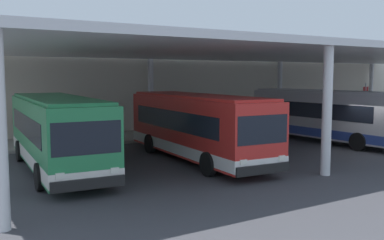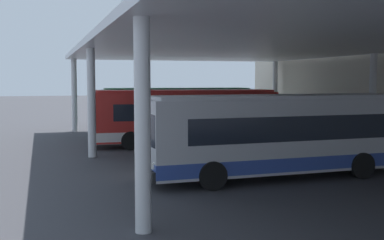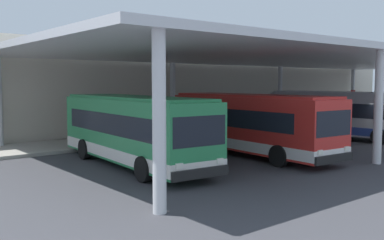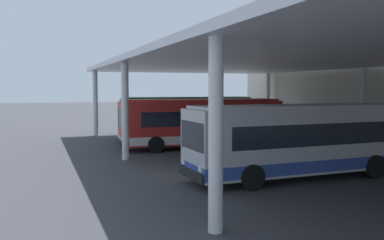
{
  "view_description": "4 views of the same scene",
  "coord_description": "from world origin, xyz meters",
  "views": [
    {
      "loc": [
        -20.2,
        -14.74,
        4.08
      ],
      "look_at": [
        -9.17,
        3.06,
        1.96
      ],
      "focal_mm": 41.19,
      "sensor_mm": 36.0,
      "label": 1
    },
    {
      "loc": [
        17.82,
        -4.85,
        3.75
      ],
      "look_at": [
        -8.47,
        3.28,
        1.48
      ],
      "focal_mm": 45.94,
      "sensor_mm": 36.0,
      "label": 2
    },
    {
      "loc": [
        -25.56,
        -12.69,
        3.77
      ],
      "look_at": [
        -11.62,
        4.5,
        1.88
      ],
      "focal_mm": 40.78,
      "sensor_mm": 36.0,
      "label": 3
    },
    {
      "loc": [
        16.45,
        -6.95,
        3.9
      ],
      "look_at": [
        -10.41,
        2.9,
        1.72
      ],
      "focal_mm": 39.56,
      "sensor_mm": 36.0,
      "label": 4
    }
  ],
  "objects": [
    {
      "name": "station_building_facade",
      "position": [
        0.0,
        15.0,
        3.33
      ],
      "size": [
        48.0,
        1.6,
        6.67
      ],
      "primitive_type": "cube",
      "color": "beige",
      "rests_on": "ground"
    },
    {
      "name": "ground_plane",
      "position": [
        0.0,
        0.0,
        0.0
      ],
      "size": [
        200.0,
        200.0,
        0.0
      ],
      "primitive_type": "plane",
      "color": "#3D3D42"
    },
    {
      "name": "platform_kerb",
      "position": [
        0.0,
        11.75,
        0.09
      ],
      "size": [
        42.0,
        4.5,
        0.18
      ],
      "primitive_type": "cube",
      "color": "#A39E93",
      "rests_on": "ground"
    },
    {
      "name": "bus_nearest_bay",
      "position": [
        -15.27,
        4.27,
        1.66
      ],
      "size": [
        3.28,
        10.68,
        3.17
      ],
      "color": "#28844C",
      "rests_on": "ground"
    },
    {
      "name": "trash_bin",
      "position": [
        -0.25,
        11.59,
        0.68
      ],
      "size": [
        0.52,
        0.52,
        0.98
      ],
      "color": "maroon",
      "rests_on": "platform_kerb"
    },
    {
      "name": "bus_second_bay",
      "position": [
        -8.96,
        2.99,
        1.66
      ],
      "size": [
        3.19,
        10.67,
        3.17
      ],
      "color": "red",
      "rests_on": "ground"
    },
    {
      "name": "bus_middle_bay",
      "position": [
        1.03,
        3.85,
        1.66
      ],
      "size": [
        2.96,
        10.6,
        3.17
      ],
      "color": "#B7B7BC",
      "rests_on": "ground"
    },
    {
      "name": "bench_waiting",
      "position": [
        -4.11,
        11.82,
        0.66
      ],
      "size": [
        1.8,
        0.45,
        0.92
      ],
      "color": "#383D47",
      "rests_on": "platform_kerb"
    },
    {
      "name": "canopy_shelter",
      "position": [
        0.0,
        5.5,
        5.31
      ],
      "size": [
        40.0,
        17.0,
        5.55
      ],
      "color": "silver",
      "rests_on": "ground"
    },
    {
      "name": "banner_sign",
      "position": [
        14.26,
        10.94,
        1.98
      ],
      "size": [
        0.7,
        0.12,
        3.2
      ],
      "color": "#B2B2B7",
      "rests_on": "platform_kerb"
    }
  ]
}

